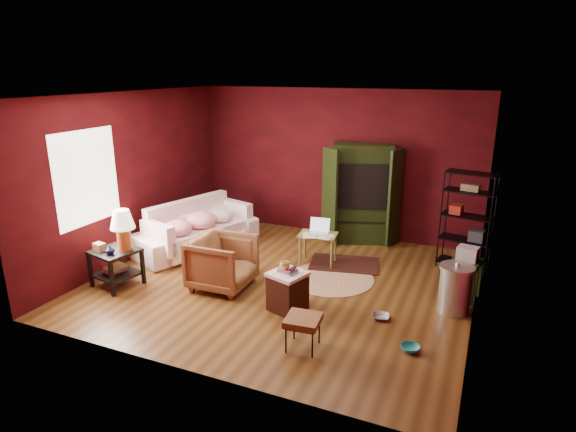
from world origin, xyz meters
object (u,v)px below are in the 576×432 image
side_table (119,241)px  sofa (196,227)px  armchair (222,260)px  wire_shelving (468,217)px  tv_armoire (361,192)px  hamper (288,290)px  laptop_desk (318,237)px

side_table → sofa: bearing=83.3°
armchair → wire_shelving: bearing=-57.9°
side_table → tv_armoire: (2.76, 3.32, 0.25)m
armchair → hamper: 1.21m
armchair → laptop_desk: armchair is taller
side_table → tv_armoire: tv_armoire is taller
side_table → tv_armoire: 4.33m
tv_armoire → wire_shelving: tv_armoire is taller
armchair → side_table: size_ratio=0.73×
laptop_desk → wire_shelving: wire_shelving is taller
laptop_desk → armchair: bearing=-132.8°
armchair → tv_armoire: size_ratio=0.47×
hamper → wire_shelving: bearing=49.7°
sofa → tv_armoire: (2.56, 1.63, 0.53)m
sofa → tv_armoire: tv_armoire is taller
side_table → tv_armoire: bearing=50.3°
wire_shelving → armchair: bearing=-135.7°
laptop_desk → tv_armoire: (0.34, 1.37, 0.49)m
armchair → tv_armoire: 3.13m
sofa → hamper: size_ratio=3.56×
side_table → laptop_desk: side_table is taller
sofa → side_table: side_table is taller
hamper → tv_armoire: (0.17, 3.05, 0.68)m
side_table → wire_shelving: wire_shelving is taller
side_table → hamper: 2.65m
hamper → laptop_desk: laptop_desk is taller
sofa → armchair: sofa is taller
hamper → laptop_desk: size_ratio=0.83×
armchair → wire_shelving: (3.25, 2.17, 0.45)m
hamper → side_table: bearing=-174.0°
side_table → tv_armoire: size_ratio=0.64×
armchair → laptop_desk: 1.73m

